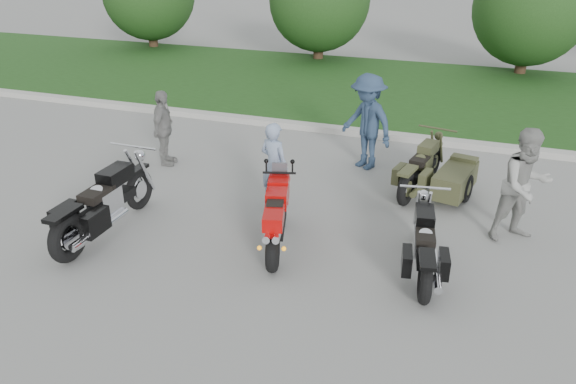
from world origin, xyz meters
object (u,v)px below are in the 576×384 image
(sportbike_red, at_px, (276,216))
(person_grey, at_px, (525,186))
(cruiser_sidecar, at_px, (440,176))
(person_stripe, at_px, (274,166))
(person_back, at_px, (164,128))
(cruiser_right, at_px, (424,248))
(cruiser_left, at_px, (102,207))
(person_denim, at_px, (367,122))

(sportbike_red, distance_m, person_grey, 3.85)
(cruiser_sidecar, xyz_separation_m, person_stripe, (-2.70, -1.42, 0.38))
(person_grey, bearing_deg, person_back, 138.47)
(person_grey, distance_m, person_back, 6.93)
(person_grey, bearing_deg, cruiser_right, -164.07)
(person_back, bearing_deg, cruiser_left, -179.74)
(person_stripe, height_order, person_denim, person_denim)
(person_back, bearing_deg, cruiser_right, -125.10)
(cruiser_right, relative_size, person_grey, 1.17)
(cruiser_right, bearing_deg, person_stripe, 145.00)
(person_grey, bearing_deg, person_denim, 109.96)
(cruiser_left, height_order, person_denim, person_denim)
(person_grey, distance_m, person_denim, 3.60)
(sportbike_red, xyz_separation_m, person_stripe, (-0.53, 1.34, 0.23))
(cruiser_right, bearing_deg, sportbike_red, 171.04)
(cruiser_left, distance_m, person_back, 3.06)
(person_denim, bearing_deg, sportbike_red, -67.55)
(person_denim, bearing_deg, cruiser_left, -96.77)
(cruiser_left, bearing_deg, sportbike_red, 11.87)
(cruiser_sidecar, xyz_separation_m, person_grey, (1.33, -1.19, 0.52))
(person_stripe, bearing_deg, person_back, -1.52)
(cruiser_left, relative_size, person_denim, 1.33)
(cruiser_left, xyz_separation_m, cruiser_sidecar, (4.91, 3.31, -0.11))
(person_stripe, distance_m, person_grey, 4.04)
(cruiser_left, bearing_deg, person_back, 102.52)
(cruiser_left, xyz_separation_m, person_denim, (3.32, 4.21, 0.47))
(cruiser_sidecar, distance_m, person_denim, 1.92)
(cruiser_left, height_order, person_back, person_back)
(cruiser_sidecar, bearing_deg, person_back, -164.78)
(sportbike_red, bearing_deg, cruiser_right, -15.56)
(cruiser_left, distance_m, cruiser_right, 4.99)
(sportbike_red, xyz_separation_m, person_grey, (3.50, 1.56, 0.37))
(sportbike_red, distance_m, cruiser_sidecar, 3.51)
(cruiser_right, distance_m, person_stripe, 3.07)
(cruiser_sidecar, xyz_separation_m, person_denim, (-1.59, 0.91, 0.58))
(person_denim, distance_m, person_back, 4.15)
(cruiser_sidecar, height_order, person_back, person_back)
(sportbike_red, xyz_separation_m, cruiser_right, (2.22, 0.02, -0.12))
(cruiser_left, height_order, cruiser_right, cruiser_left)
(person_stripe, height_order, person_back, person_back)
(cruiser_left, relative_size, cruiser_right, 1.20)
(person_stripe, distance_m, person_denim, 2.59)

